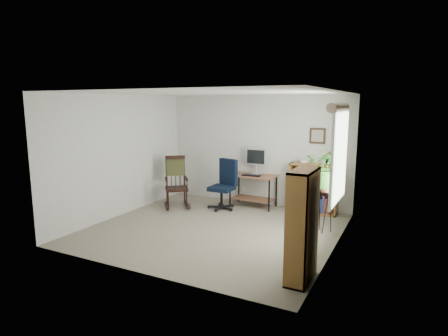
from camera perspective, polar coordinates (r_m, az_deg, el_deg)
The scene contains 18 objects.
floor at distance 6.81m, azimuth -1.54°, elevation -9.26°, with size 4.20×4.00×0.00m, color gray.
ceiling at distance 6.44m, azimuth -1.64°, elevation 11.38°, with size 4.20×4.00×0.00m, color white.
wall_back at distance 8.31m, azimuth 5.00°, elevation 2.69°, with size 4.20×0.00×2.40m, color silver.
wall_front at distance 4.88m, azimuth -12.85°, elevation -2.54°, with size 4.20×0.00×2.40m, color silver.
wall_left at distance 7.73m, azimuth -15.42°, elevation 1.84°, with size 0.00×4.00×2.40m, color silver.
wall_right at distance 5.83m, azimuth 16.88°, elevation -0.73°, with size 0.00×4.00×2.40m, color silver.
window at distance 6.10m, azimuth 17.10°, elevation 1.61°, with size 0.12×1.20×1.50m, color silver, non-canonical shape.
desk at distance 8.17m, azimuth 4.47°, elevation -3.48°, with size 0.98×0.54×0.70m, color brown, non-canonical shape.
monitor at distance 8.17m, azimuth 4.90°, elevation 1.04°, with size 0.46×0.16×0.56m, color silver, non-canonical shape.
keyboard at distance 7.98m, azimuth 4.18°, elevation -1.12°, with size 0.40×0.15×0.03m, color black.
office_chair at distance 7.91m, azimuth -0.39°, elevation -2.49°, with size 0.59×0.59×1.08m, color black, non-canonical shape.
rocking_chair at distance 8.12m, azimuth -7.28°, elevation -2.08°, with size 0.58×0.97×1.13m, color black, non-canonical shape.
low_bookshelf at distance 7.86m, azimuth 13.48°, elevation -3.06°, with size 0.96×0.32×1.02m, color olive, non-canonical shape.
tall_bookshelf at distance 4.81m, azimuth 11.83°, elevation -8.66°, with size 0.27×0.63×1.43m, color olive, non-canonical shape.
plant_stand at distance 6.76m, azimuth 15.16°, elevation -5.96°, with size 0.24×0.24×0.85m, color black, non-canonical shape.
spider_plant at distance 6.56m, azimuth 15.59°, elevation 3.28°, with size 1.69×1.88×1.46m, color #2A6322.
potted_plant_small at distance 7.71m, azimuth 15.69°, elevation 0.85°, with size 0.13×0.24×0.11m, color #2A6322.
framed_picture at distance 7.85m, azimuth 14.05°, elevation 4.78°, with size 0.32×0.04×0.32m, color black, non-canonical shape.
Camera 1 is at (3.07, -5.66, 2.22)m, focal length 30.00 mm.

